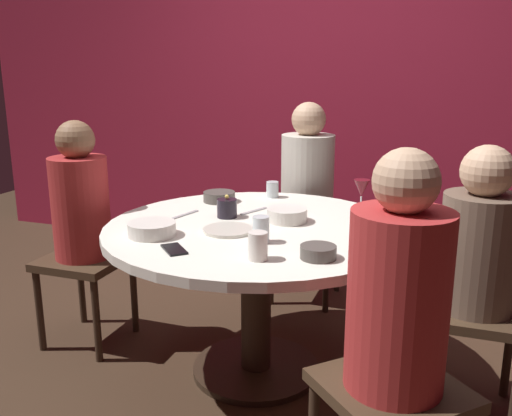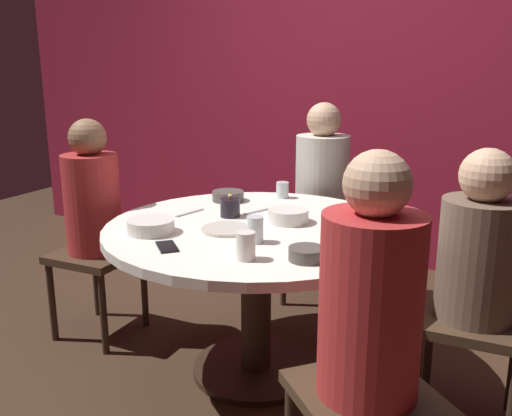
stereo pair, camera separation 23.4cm
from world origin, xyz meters
name	(u,v)px [view 2 (the right image)]	position (x,y,z in m)	size (l,w,h in m)	color
ground_plane	(256,370)	(0.00, 0.00, 0.00)	(8.00, 8.00, 0.00)	#382619
back_wall	(364,83)	(0.00, 1.81, 1.30)	(6.00, 0.10, 2.60)	maroon
dining_table	(256,256)	(0.00, 0.00, 0.58)	(1.35, 1.35, 0.72)	silver
seated_diner_left	(93,206)	(-0.93, 0.00, 0.72)	(0.40, 0.40, 1.16)	#3F2D1E
seated_diner_back	(322,183)	(0.00, 0.93, 0.74)	(0.40, 0.40, 1.21)	#3F2D1E
seated_diner_right	(479,260)	(0.93, 0.00, 0.70)	(0.40, 0.40, 1.13)	#3F2D1E
seated_diner_front_right	(370,310)	(0.68, -0.68, 0.73)	(0.57, 0.57, 1.20)	#3F2D1E
candle_holder	(230,207)	(-0.17, 0.08, 0.77)	(0.09, 0.09, 0.11)	black
wine_glass	(366,192)	(0.41, 0.31, 0.85)	(0.08, 0.08, 0.18)	silver
dinner_plate	(226,229)	(-0.08, -0.13, 0.73)	(0.22, 0.22, 0.01)	beige
cell_phone	(167,247)	(-0.18, -0.43, 0.73)	(0.07, 0.14, 0.01)	black
bowl_serving_large	(151,226)	(-0.36, -0.29, 0.75)	(0.20, 0.20, 0.06)	silver
bowl_salad_center	(288,216)	(0.11, 0.11, 0.76)	(0.18, 0.18, 0.06)	silver
bowl_small_white	(228,196)	(-0.33, 0.36, 0.75)	(0.17, 0.17, 0.05)	#4C4742
bowl_sauce_side	(307,254)	(0.36, -0.34, 0.75)	(0.13, 0.13, 0.05)	#4C4742
cup_near_candle	(246,246)	(0.16, -0.42, 0.78)	(0.07, 0.07, 0.10)	silver
cup_by_left_diner	(255,230)	(0.10, -0.22, 0.78)	(0.07, 0.07, 0.11)	silver
cup_by_right_diner	(282,190)	(-0.10, 0.54, 0.77)	(0.07, 0.07, 0.09)	silver
fork_near_plate	(190,213)	(-0.38, 0.05, 0.73)	(0.02, 0.18, 0.01)	#B7B7BC
knife_near_plate	(259,211)	(-0.09, 0.22, 0.73)	(0.02, 0.18, 0.01)	#B7B7BC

